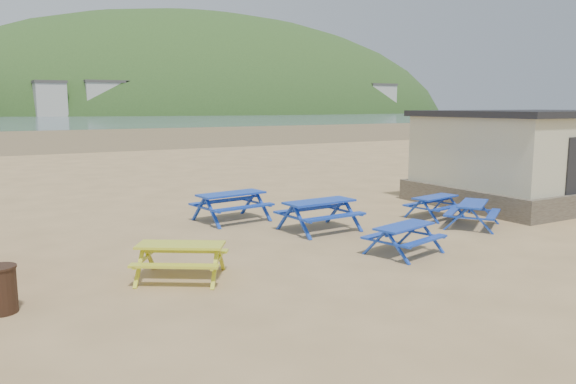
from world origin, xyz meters
TOP-DOWN VIEW (x-y plane):
  - ground at (0.00, 0.00)m, footprint 400.00×400.00m
  - wet_sand at (0.00, 55.00)m, footprint 400.00×400.00m
  - picnic_table_blue_a at (1.43, 0.82)m, footprint 2.03×1.67m
  - picnic_table_blue_b at (-0.06, 3.18)m, footprint 2.14×1.81m
  - picnic_table_blue_c at (5.38, 0.54)m, footprint 1.73×1.49m
  - picnic_table_blue_e at (1.76, -2.13)m, footprint 1.83×1.60m
  - picnic_table_blue_f at (5.32, -0.94)m, footprint 2.07×1.98m
  - picnic_table_yellow at (-3.22, -1.36)m, footprint 2.11×2.01m
  - litter_bin at (-6.34, -1.62)m, footprint 0.53×0.53m
  - amenity_block at (10.50, 1.00)m, footprint 7.40×5.40m
  - headland_town at (90.00, 229.68)m, footprint 264.00×144.00m

SIDE VIEW (x-z plane):
  - headland_town at x=90.00m, z-range -63.91..44.09m
  - ground at x=0.00m, z-range 0.00..0.00m
  - wet_sand at x=0.00m, z-range 0.00..0.00m
  - picnic_table_blue_c at x=5.38m, z-range 0.00..0.64m
  - picnic_table_blue_e at x=1.76m, z-range 0.00..0.66m
  - picnic_table_blue_f at x=5.32m, z-range 0.00..0.68m
  - picnic_table_yellow at x=-3.22m, z-range 0.00..0.69m
  - litter_bin at x=-6.34m, z-range 0.01..0.78m
  - picnic_table_blue_a at x=1.43m, z-range 0.00..0.81m
  - picnic_table_blue_b at x=-0.06m, z-range 0.00..0.82m
  - amenity_block at x=10.50m, z-range -0.01..3.14m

